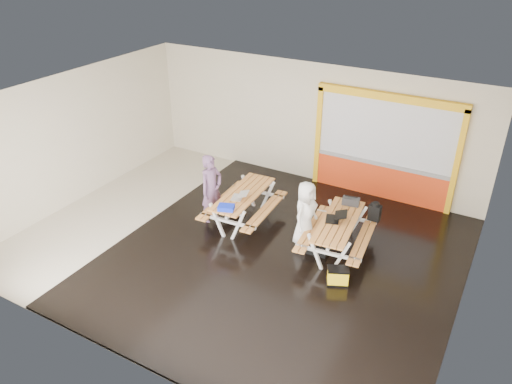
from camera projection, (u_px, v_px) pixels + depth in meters
The scene contains 14 objects.
room at pixel (236, 179), 10.97m from camera, with size 10.02×8.02×3.52m.
deck at pixel (284, 259), 11.25m from camera, with size 7.50×7.98×0.05m, color black.
kiosk at pixel (384, 150), 13.17m from camera, with size 3.88×0.16×3.00m.
picnic_table_left at pixel (243, 200), 12.34m from camera, with size 1.61×2.27×0.88m.
picnic_table_right at pixel (338, 228), 11.22m from camera, with size 1.68×2.29×0.86m.
person_left at pixel (212, 189), 12.32m from camera, with size 0.67×0.44×1.83m, color #66486A.
person_right at pixel (305, 213), 11.33m from camera, with size 0.77×0.50×1.58m, color white.
laptop_left at pixel (239, 196), 11.98m from camera, with size 0.48×0.46×0.17m.
laptop_right at pixel (335, 217), 11.12m from camera, with size 0.57×0.53×0.20m.
blue_pouch at pixel (226, 208), 11.50m from camera, with size 0.37×0.26×0.11m, color #1026CB.
toolbox at pixel (351, 201), 11.72m from camera, with size 0.43×0.27×0.23m.
backpack at pixel (375, 212), 11.61m from camera, with size 0.29×0.19×0.46m.
dark_case at pixel (318, 249), 11.39m from camera, with size 0.47×0.35×0.18m, color black.
fluke_bag at pixel (338, 276), 10.35m from camera, with size 0.53×0.45×0.38m.
Camera 1 is at (5.20, -8.30, 6.72)m, focal length 34.66 mm.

